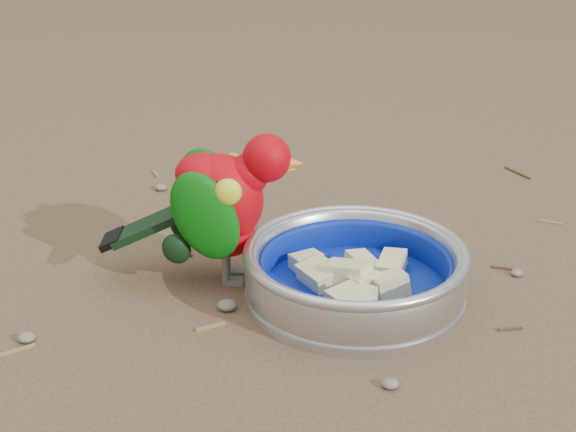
# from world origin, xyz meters

# --- Properties ---
(ground) EXTENTS (60.00, 60.00, 0.00)m
(ground) POSITION_xyz_m (0.00, 0.00, 0.00)
(ground) COLOR brown
(food_bowl) EXTENTS (0.24, 0.24, 0.02)m
(food_bowl) POSITION_xyz_m (0.05, 0.03, 0.01)
(food_bowl) COLOR #B2B2BA
(food_bowl) RESTS_ON ground
(bowl_wall) EXTENTS (0.24, 0.24, 0.04)m
(bowl_wall) POSITION_xyz_m (0.05, 0.03, 0.04)
(bowl_wall) COLOR #B2B2BA
(bowl_wall) RESTS_ON food_bowl
(fruit_wedges) EXTENTS (0.14, 0.14, 0.03)m
(fruit_wedges) POSITION_xyz_m (0.05, 0.03, 0.03)
(fruit_wedges) COLOR beige
(fruit_wedges) RESTS_ON food_bowl
(lory_parrot) EXTENTS (0.21, 0.10, 0.17)m
(lory_parrot) POSITION_xyz_m (-0.10, 0.07, 0.08)
(lory_parrot) COLOR #AB020A
(lory_parrot) RESTS_ON ground
(ground_debris) EXTENTS (0.90, 0.80, 0.01)m
(ground_debris) POSITION_xyz_m (0.00, 0.04, 0.00)
(ground_debris) COLOR olive
(ground_debris) RESTS_ON ground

